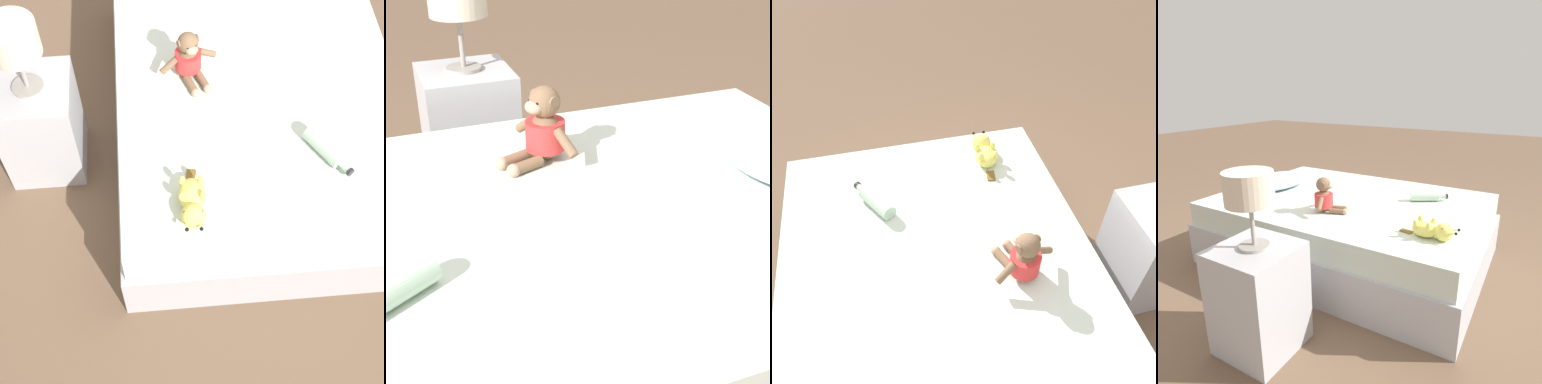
{
  "view_description": "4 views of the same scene",
  "coord_description": "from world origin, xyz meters",
  "views": [
    {
      "loc": [
        -0.47,
        -1.93,
        2.54
      ],
      "look_at": [
        -0.36,
        -0.69,
        0.53
      ],
      "focal_mm": 55.42,
      "sensor_mm": 36.0,
      "label": 1
    },
    {
      "loc": [
        1.25,
        -0.48,
        1.27
      ],
      "look_at": [
        0.0,
        0.0,
        0.52
      ],
      "focal_mm": 54.78,
      "sensor_mm": 36.0,
      "label": 2
    },
    {
      "loc": [
        0.14,
        0.86,
        1.86
      ],
      "look_at": [
        -0.18,
        -0.44,
        0.52
      ],
      "focal_mm": 37.86,
      "sensor_mm": 36.0,
      "label": 3
    },
    {
      "loc": [
        -2.04,
        -1.17,
        1.26
      ],
      "look_at": [
        0.0,
        0.0,
        0.52
      ],
      "focal_mm": 31.42,
      "sensor_mm": 36.0,
      "label": 4
    }
  ],
  "objects": [
    {
      "name": "pillow",
      "position": [
        -0.07,
        0.65,
        0.53
      ],
      "size": [
        0.64,
        0.48,
        0.12
      ],
      "color": "silver",
      "rests_on": "bed"
    },
    {
      "name": "plush_monkey",
      "position": [
        -0.31,
        0.01,
        0.56
      ],
      "size": [
        0.28,
        0.25,
        0.24
      ],
      "color": "brown",
      "rests_on": "bed"
    },
    {
      "name": "ground_plane",
      "position": [
        0.0,
        0.0,
        0.0
      ],
      "size": [
        16.0,
        16.0,
        0.0
      ],
      "primitive_type": "plane",
      "color": "brown"
    },
    {
      "name": "nightstand",
      "position": [
        -1.04,
        -0.09,
        0.27
      ],
      "size": [
        0.36,
        0.36,
        0.55
      ],
      "color": "#B2B2B7",
      "rests_on": "ground_plane"
    },
    {
      "name": "bed",
      "position": [
        0.0,
        0.0,
        0.23
      ],
      "size": [
        1.35,
        1.94,
        0.47
      ],
      "color": "#B2B2B7",
      "rests_on": "ground_plane"
    },
    {
      "name": "glass_bottle",
      "position": [
        0.22,
        -0.5,
        0.5
      ],
      "size": [
        0.18,
        0.26,
        0.07
      ],
      "color": "#B2D1B7",
      "rests_on": "bed"
    }
  ]
}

